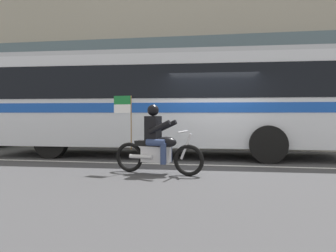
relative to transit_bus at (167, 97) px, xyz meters
The scene contains 7 objects.
ground_plane 2.70m from the transit_bus, 38.03° to the right, with size 60.00×60.00×0.00m, color #3D3D3F.
sidewalk_curb 4.57m from the transit_bus, 68.67° to the left, with size 28.00×3.80×0.15m, color #B7B2A8.
lane_center_stripe 3.01m from the transit_bus, 49.61° to the right, with size 26.60×0.14×0.01m, color silver.
office_building_facade 7.77m from the transit_bus, 76.17° to the left, with size 28.00×0.89×12.61m.
transit_bus is the anchor object (origin of this frame).
motorcycle_with_rider 3.52m from the transit_bus, 83.97° to the right, with size 2.16×0.72×1.78m.
fire_hydrant 3.45m from the transit_bus, 77.36° to the left, with size 0.22×0.30×0.75m.
Camera 1 is at (0.38, -9.57, 1.36)m, focal length 36.42 mm.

